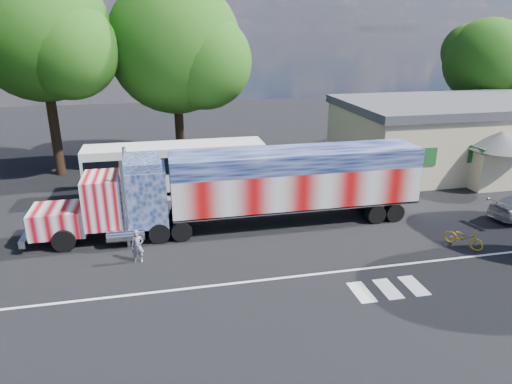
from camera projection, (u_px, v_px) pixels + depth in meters
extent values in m
plane|color=black|center=(269.00, 248.00, 22.77)|extent=(100.00, 100.00, 0.00)
cube|color=silver|center=(285.00, 278.00, 20.01)|extent=(30.00, 0.15, 0.01)
cube|color=silver|center=(362.00, 292.00, 18.91)|extent=(0.70, 1.60, 0.01)
cube|color=silver|center=(388.00, 289.00, 19.15)|extent=(0.70, 1.60, 0.01)
cube|color=silver|center=(414.00, 286.00, 19.39)|extent=(0.70, 1.60, 0.01)
cube|color=black|center=(127.00, 224.00, 23.81)|extent=(9.15, 1.02, 0.31)
cube|color=#D07983|center=(60.00, 220.00, 22.99)|extent=(2.64, 2.24, 1.32)
cube|color=silver|center=(30.00, 222.00, 22.72)|extent=(0.12, 1.93, 1.18)
cube|color=silver|center=(28.00, 234.00, 22.90)|extent=(0.31, 2.54, 0.37)
cube|color=#D07983|center=(104.00, 200.00, 23.13)|extent=(1.83, 2.54, 2.54)
cube|color=black|center=(85.00, 192.00, 22.80)|extent=(0.06, 2.14, 0.92)
cube|color=#4D5C8E|center=(145.00, 195.00, 23.50)|extent=(2.24, 2.54, 2.95)
cube|color=#4D5C8E|center=(142.00, 163.00, 22.93)|extent=(1.83, 2.44, 0.51)
cylinder|color=silver|center=(128.00, 188.00, 24.55)|extent=(0.20, 0.20, 4.48)
cylinder|color=silver|center=(125.00, 205.00, 22.08)|extent=(0.20, 0.20, 4.48)
cylinder|color=silver|center=(128.00, 215.00, 25.05)|extent=(1.83, 0.67, 0.67)
cylinder|color=silver|center=(126.00, 235.00, 22.61)|extent=(1.83, 0.67, 0.67)
cylinder|color=black|center=(64.00, 241.00, 22.25)|extent=(1.12, 0.36, 1.12)
cylinder|color=black|center=(71.00, 223.00, 24.31)|extent=(1.12, 0.36, 1.12)
cylinder|color=black|center=(159.00, 232.00, 23.22)|extent=(1.06, 0.56, 1.06)
cylinder|color=black|center=(159.00, 216.00, 25.18)|extent=(1.06, 0.56, 1.06)
cylinder|color=black|center=(182.00, 230.00, 23.44)|extent=(1.06, 0.56, 1.06)
cylinder|color=black|center=(179.00, 215.00, 25.40)|extent=(1.06, 0.56, 1.06)
cube|color=black|center=(295.00, 205.00, 25.55)|extent=(13.22, 1.12, 0.31)
cube|color=#D37575|center=(296.00, 186.00, 25.15)|extent=(13.63, 2.64, 2.03)
cube|color=#44538B|center=(297.00, 159.00, 24.64)|extent=(13.63, 2.64, 1.02)
cube|color=silver|center=(295.00, 203.00, 25.50)|extent=(13.63, 2.64, 0.12)
cube|color=silver|center=(410.00, 169.00, 26.34)|extent=(0.04, 2.54, 2.95)
cylinder|color=black|center=(375.00, 214.00, 25.58)|extent=(1.06, 0.56, 1.06)
cylinder|color=black|center=(359.00, 200.00, 27.55)|extent=(1.06, 0.56, 1.06)
cylinder|color=black|center=(394.00, 212.00, 25.80)|extent=(1.06, 0.56, 1.06)
cylinder|color=black|center=(376.00, 199.00, 27.77)|extent=(1.06, 0.56, 1.06)
cube|color=white|center=(176.00, 169.00, 29.71)|extent=(11.41, 2.47, 3.33)
cube|color=black|center=(176.00, 160.00, 29.50)|extent=(11.03, 2.53, 1.05)
cube|color=black|center=(177.00, 187.00, 30.13)|extent=(11.41, 2.47, 0.24)
cube|color=black|center=(84.00, 173.00, 28.53)|extent=(0.06, 2.19, 1.33)
cylinder|color=black|center=(108.00, 197.00, 28.17)|extent=(0.95, 0.29, 0.95)
cylinder|color=black|center=(111.00, 185.00, 30.36)|extent=(0.95, 0.29, 0.95)
cylinder|color=black|center=(223.00, 189.00, 29.59)|extent=(0.95, 0.29, 0.95)
cylinder|color=black|center=(218.00, 178.00, 31.77)|extent=(0.95, 0.29, 0.95)
cylinder|color=black|center=(236.00, 188.00, 29.76)|extent=(0.95, 0.29, 0.95)
cylinder|color=black|center=(230.00, 178.00, 31.94)|extent=(0.95, 0.29, 0.95)
cube|color=beige|center=(481.00, 136.00, 36.10)|extent=(22.00, 10.00, 4.60)
cube|color=#46464B|center=(487.00, 103.00, 35.22)|extent=(22.40, 10.40, 0.60)
cube|color=#1E5926|center=(425.00, 157.00, 29.83)|extent=(1.60, 0.08, 1.20)
cube|color=#1E5926|center=(479.00, 154.00, 30.63)|extent=(1.60, 0.08, 1.20)
cube|color=beige|center=(495.00, 171.00, 30.68)|extent=(3.00, 1.20, 2.60)
cube|color=#1E5926|center=(499.00, 148.00, 30.14)|extent=(3.40, 1.60, 0.25)
cone|color=#46464B|center=(501.00, 140.00, 29.98)|extent=(4.00, 4.00, 1.20)
imported|color=slate|center=(138.00, 246.00, 21.16)|extent=(0.62, 0.45, 1.58)
imported|color=gold|center=(464.00, 238.00, 22.70)|extent=(1.62, 1.95, 1.00)
cylinder|color=black|center=(478.00, 108.00, 44.57)|extent=(0.70, 0.70, 5.98)
sphere|color=#245714|center=(486.00, 61.00, 43.06)|extent=(7.78, 7.78, 7.78)
sphere|color=#245714|center=(507.00, 71.00, 42.58)|extent=(5.44, 5.44, 5.44)
sphere|color=#245714|center=(469.00, 51.00, 43.61)|extent=(5.05, 5.05, 5.05)
cylinder|color=black|center=(179.00, 119.00, 35.95)|extent=(0.70, 0.70, 7.26)
sphere|color=#245714|center=(175.00, 46.00, 34.11)|extent=(10.01, 10.01, 10.01)
sphere|color=#245714|center=(204.00, 61.00, 33.48)|extent=(7.01, 7.01, 7.01)
sphere|color=#245714|center=(153.00, 31.00, 34.84)|extent=(6.51, 6.51, 6.51)
cylinder|color=black|center=(54.00, 121.00, 32.90)|extent=(0.70, 0.70, 8.11)
sphere|color=#245714|center=(40.00, 31.00, 30.85)|extent=(9.43, 9.43, 9.43)
sphere|color=#245714|center=(68.00, 50.00, 30.32)|extent=(6.60, 6.60, 6.60)
sphere|color=#245714|center=(20.00, 13.00, 31.48)|extent=(6.13, 6.13, 6.13)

